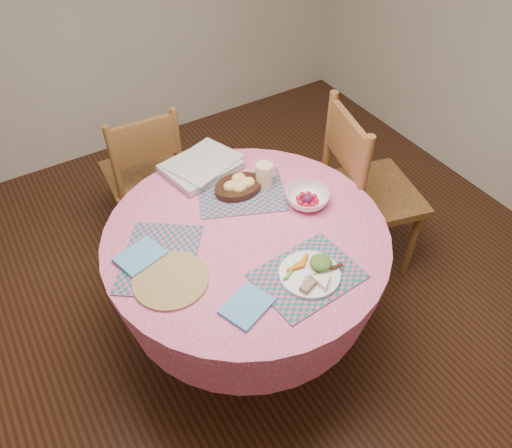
% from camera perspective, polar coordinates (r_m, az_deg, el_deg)
% --- Properties ---
extents(ground, '(4.00, 4.00, 0.00)m').
position_cam_1_polar(ground, '(2.73, -0.92, -12.21)').
color(ground, '#331C0F').
rests_on(ground, ground).
extents(room_envelope, '(4.01, 4.01, 2.71)m').
position_cam_1_polar(room_envelope, '(1.61, -1.66, 23.91)').
color(room_envelope, silver).
rests_on(room_envelope, ground).
extents(dining_table, '(1.24, 1.24, 0.75)m').
position_cam_1_polar(dining_table, '(2.28, -1.07, -4.49)').
color(dining_table, pink).
rests_on(dining_table, ground).
extents(chair_right, '(0.57, 0.58, 1.04)m').
position_cam_1_polar(chair_right, '(2.74, 12.29, 3.92)').
color(chair_right, brown).
rests_on(chair_right, ground).
extents(chair_back, '(0.45, 0.44, 0.92)m').
position_cam_1_polar(chair_back, '(2.96, -12.57, 5.81)').
color(chair_back, brown).
rests_on(chair_back, ground).
extents(placemat_front, '(0.42, 0.33, 0.01)m').
position_cam_1_polar(placemat_front, '(1.99, 5.90, -5.90)').
color(placemat_front, '#11625F').
rests_on(placemat_front, dining_table).
extents(placemat_left, '(0.48, 0.50, 0.01)m').
position_cam_1_polar(placemat_left, '(2.08, -10.94, -3.88)').
color(placemat_left, '#11625F').
rests_on(placemat_left, dining_table).
extents(placemat_back, '(0.49, 0.43, 0.01)m').
position_cam_1_polar(placemat_back, '(2.33, -1.66, 3.53)').
color(placemat_back, '#11625F').
rests_on(placemat_back, dining_table).
extents(wicker_trivet, '(0.30, 0.30, 0.01)m').
position_cam_1_polar(wicker_trivet, '(1.99, -9.74, -6.32)').
color(wicker_trivet, olive).
rests_on(wicker_trivet, dining_table).
extents(napkin_near, '(0.22, 0.19, 0.01)m').
position_cam_1_polar(napkin_near, '(1.88, -1.07, -9.36)').
color(napkin_near, '#5095CF').
rests_on(napkin_near, dining_table).
extents(napkin_far, '(0.21, 0.18, 0.01)m').
position_cam_1_polar(napkin_far, '(2.09, -13.12, -3.63)').
color(napkin_far, '#5095CF').
rests_on(napkin_far, placemat_left).
extents(dinner_plate, '(0.24, 0.25, 0.05)m').
position_cam_1_polar(dinner_plate, '(1.97, 6.47, -5.58)').
color(dinner_plate, white).
rests_on(dinner_plate, placemat_front).
extents(bread_bowl, '(0.23, 0.23, 0.08)m').
position_cam_1_polar(bread_bowl, '(2.32, -2.01, 4.43)').
color(bread_bowl, black).
rests_on(bread_bowl, placemat_back).
extents(latte_mug, '(0.12, 0.08, 0.12)m').
position_cam_1_polar(latte_mug, '(2.34, 1.00, 5.64)').
color(latte_mug, beige).
rests_on(latte_mug, placemat_back).
extents(fruit_bowl, '(0.25, 0.25, 0.06)m').
position_cam_1_polar(fruit_bowl, '(2.27, 5.89, 2.93)').
color(fruit_bowl, white).
rests_on(fruit_bowl, dining_table).
extents(newspaper_stack, '(0.41, 0.34, 0.04)m').
position_cam_1_polar(newspaper_stack, '(2.47, -6.28, 6.64)').
color(newspaper_stack, silver).
rests_on(newspaper_stack, dining_table).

